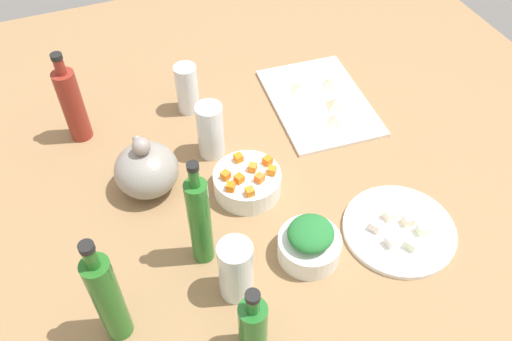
% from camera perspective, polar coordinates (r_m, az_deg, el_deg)
% --- Properties ---
extents(tabletop, '(1.90, 1.90, 0.03)m').
position_cam_1_polar(tabletop, '(1.25, 0.00, -2.01)').
color(tabletop, '#96724B').
rests_on(tabletop, ground).
extents(cutting_board, '(0.37, 0.27, 0.01)m').
position_cam_1_polar(cutting_board, '(1.45, 6.83, 7.36)').
color(cutting_board, silver).
rests_on(cutting_board, tabletop).
extents(plate_tofu, '(0.24, 0.24, 0.01)m').
position_cam_1_polar(plate_tofu, '(1.19, 15.17, -6.19)').
color(plate_tofu, white).
rests_on(plate_tofu, tabletop).
extents(bowl_greens, '(0.13, 0.13, 0.05)m').
position_cam_1_polar(bowl_greens, '(1.10, 5.74, -8.22)').
color(bowl_greens, white).
rests_on(bowl_greens, tabletop).
extents(bowl_carrots, '(0.15, 0.15, 0.05)m').
position_cam_1_polar(bowl_carrots, '(1.21, -0.95, -1.29)').
color(bowl_carrots, white).
rests_on(bowl_carrots, tabletop).
extents(teapot, '(0.16, 0.15, 0.15)m').
position_cam_1_polar(teapot, '(1.21, -11.74, 0.14)').
color(teapot, gray).
rests_on(teapot, tabletop).
extents(bottle_0, '(0.04, 0.04, 0.28)m').
position_cam_1_polar(bottle_0, '(1.03, -6.10, -5.38)').
color(bottle_0, '#287026').
rests_on(bottle_0, tabletop).
extents(bottle_1, '(0.05, 0.05, 0.28)m').
position_cam_1_polar(bottle_1, '(0.97, -15.73, -13.08)').
color(bottle_1, '#256722').
rests_on(bottle_1, tabletop).
extents(bottle_2, '(0.05, 0.05, 0.25)m').
position_cam_1_polar(bottle_2, '(1.36, -19.23, 6.80)').
color(bottle_2, maroon).
rests_on(bottle_2, tabletop).
extents(bottle_3, '(0.05, 0.05, 0.19)m').
position_cam_1_polar(bottle_3, '(0.96, -0.33, -16.52)').
color(bottle_3, '#216926').
rests_on(bottle_3, tabletop).
extents(drinking_glass_0, '(0.06, 0.06, 0.15)m').
position_cam_1_polar(drinking_glass_0, '(1.26, -4.94, 4.33)').
color(drinking_glass_0, white).
rests_on(drinking_glass_0, tabletop).
extents(drinking_glass_1, '(0.06, 0.06, 0.14)m').
position_cam_1_polar(drinking_glass_1, '(1.40, -7.45, 8.74)').
color(drinking_glass_1, white).
rests_on(drinking_glass_1, tabletop).
extents(drinking_glass_2, '(0.07, 0.07, 0.15)m').
position_cam_1_polar(drinking_glass_2, '(1.02, -2.18, -10.69)').
color(drinking_glass_2, white).
rests_on(drinking_glass_2, tabletop).
extents(carrot_cube_0, '(0.03, 0.03, 0.02)m').
position_cam_1_polar(carrot_cube_0, '(1.18, 1.73, -0.00)').
color(carrot_cube_0, orange).
rests_on(carrot_cube_0, bowl_carrots).
extents(carrot_cube_1, '(0.03, 0.03, 0.02)m').
position_cam_1_polar(carrot_cube_1, '(1.19, -0.44, 0.45)').
color(carrot_cube_1, orange).
rests_on(carrot_cube_1, bowl_carrots).
extents(carrot_cube_2, '(0.02, 0.02, 0.02)m').
position_cam_1_polar(carrot_cube_2, '(1.14, -0.68, -2.30)').
color(carrot_cube_2, orange).
rests_on(carrot_cube_2, bowl_carrots).
extents(carrot_cube_3, '(0.02, 0.02, 0.02)m').
position_cam_1_polar(carrot_cube_3, '(1.17, 0.39, -0.81)').
color(carrot_cube_3, orange).
rests_on(carrot_cube_3, bowl_carrots).
extents(carrot_cube_4, '(0.02, 0.02, 0.02)m').
position_cam_1_polar(carrot_cube_4, '(1.21, -1.91, 1.38)').
color(carrot_cube_4, orange).
rests_on(carrot_cube_4, bowl_carrots).
extents(carrot_cube_5, '(0.02, 0.02, 0.02)m').
position_cam_1_polar(carrot_cube_5, '(1.17, -1.83, -0.88)').
color(carrot_cube_5, orange).
rests_on(carrot_cube_5, bowl_carrots).
extents(carrot_cube_6, '(0.02, 0.02, 0.02)m').
position_cam_1_polar(carrot_cube_6, '(1.17, -3.27, -0.59)').
color(carrot_cube_6, orange).
rests_on(carrot_cube_6, bowl_carrots).
extents(carrot_cube_7, '(0.02, 0.02, 0.02)m').
position_cam_1_polar(carrot_cube_7, '(1.20, 1.25, 1.07)').
color(carrot_cube_7, orange).
rests_on(carrot_cube_7, bowl_carrots).
extents(carrot_cube_8, '(0.02, 0.02, 0.02)m').
position_cam_1_polar(carrot_cube_8, '(1.15, -2.76, -1.77)').
color(carrot_cube_8, orange).
rests_on(carrot_cube_8, bowl_carrots).
extents(chopped_greens_mound, '(0.13, 0.13, 0.04)m').
position_cam_1_polar(chopped_greens_mound, '(1.06, 5.94, -6.76)').
color(chopped_greens_mound, '#257433').
rests_on(chopped_greens_mound, bowl_greens).
extents(tofu_cube_0, '(0.03, 0.03, 0.02)m').
position_cam_1_polar(tofu_cube_0, '(1.19, 16.11, -5.18)').
color(tofu_cube_0, '#FAEACB').
rests_on(tofu_cube_0, plate_tofu).
extents(tofu_cube_1, '(0.02, 0.02, 0.02)m').
position_cam_1_polar(tofu_cube_1, '(1.19, 14.21, -4.69)').
color(tofu_cube_1, white).
rests_on(tofu_cube_1, plate_tofu).
extents(tofu_cube_2, '(0.03, 0.03, 0.02)m').
position_cam_1_polar(tofu_cube_2, '(1.15, 16.49, -7.64)').
color(tofu_cube_2, '#E7F5CC').
rests_on(tofu_cube_2, plate_tofu).
extents(tofu_cube_3, '(0.03, 0.03, 0.02)m').
position_cam_1_polar(tofu_cube_3, '(1.16, 12.84, -5.85)').
color(tofu_cube_3, '#F7E0D1').
rests_on(tofu_cube_3, plate_tofu).
extents(tofu_cube_4, '(0.02, 0.02, 0.02)m').
position_cam_1_polar(tofu_cube_4, '(1.18, 17.53, -6.08)').
color(tofu_cube_4, white).
rests_on(tofu_cube_4, plate_tofu).
extents(tofu_cube_5, '(0.03, 0.03, 0.02)m').
position_cam_1_polar(tofu_cube_5, '(1.15, 14.40, -7.40)').
color(tofu_cube_5, white).
rests_on(tofu_cube_5, plate_tofu).
extents(dumpling_0, '(0.07, 0.08, 0.02)m').
position_cam_1_polar(dumpling_0, '(1.47, 4.90, 8.96)').
color(dumpling_0, beige).
rests_on(dumpling_0, cutting_board).
extents(dumpling_1, '(0.06, 0.06, 0.03)m').
position_cam_1_polar(dumpling_1, '(1.43, 8.54, 7.25)').
color(dumpling_1, beige).
rests_on(dumpling_1, cutting_board).
extents(dumpling_2, '(0.05, 0.05, 0.03)m').
position_cam_1_polar(dumpling_2, '(1.50, 8.13, 9.44)').
color(dumpling_2, beige).
rests_on(dumpling_2, cutting_board).
extents(dumpling_3, '(0.06, 0.05, 0.03)m').
position_cam_1_polar(dumpling_3, '(1.38, 8.71, 5.49)').
color(dumpling_3, beige).
rests_on(dumpling_3, cutting_board).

